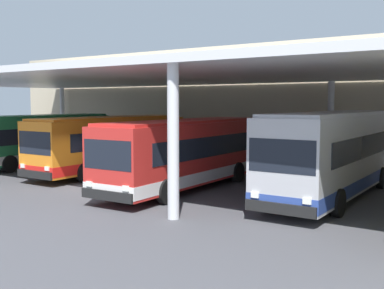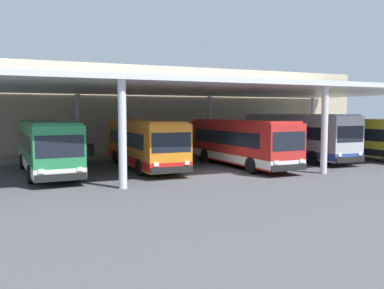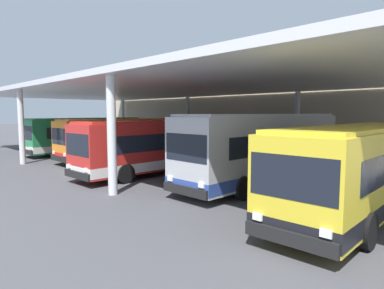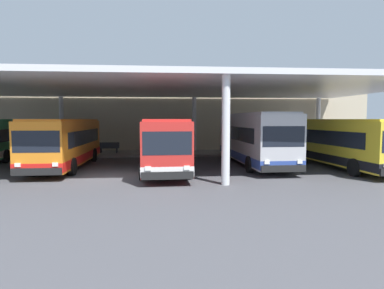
% 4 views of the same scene
% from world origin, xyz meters
% --- Properties ---
extents(ground_plane, '(200.00, 200.00, 0.00)m').
position_xyz_m(ground_plane, '(0.00, 0.00, 0.00)').
color(ground_plane, '#47474C').
extents(platform_kerb, '(42.00, 4.50, 0.18)m').
position_xyz_m(platform_kerb, '(0.00, 11.75, 0.09)').
color(platform_kerb, gray).
rests_on(platform_kerb, ground).
extents(station_building_facade, '(48.00, 1.60, 8.00)m').
position_xyz_m(station_building_facade, '(0.00, 15.00, 4.00)').
color(station_building_facade, '#C1B293').
rests_on(station_building_facade, ground).
extents(canopy_shelter, '(40.00, 17.00, 5.55)m').
position_xyz_m(canopy_shelter, '(0.00, 5.50, 5.31)').
color(canopy_shelter, silver).
rests_on(canopy_shelter, ground).
extents(bus_nearest_bay, '(3.13, 10.65, 3.17)m').
position_xyz_m(bus_nearest_bay, '(-9.24, 3.84, 1.66)').
color(bus_nearest_bay, '#28844C').
rests_on(bus_nearest_bay, ground).
extents(bus_second_bay, '(2.80, 10.55, 3.17)m').
position_xyz_m(bus_second_bay, '(-3.17, 4.10, 1.66)').
color(bus_second_bay, orange).
rests_on(bus_second_bay, ground).
extents(bus_middle_bay, '(2.99, 10.61, 3.17)m').
position_xyz_m(bus_middle_bay, '(3.18, 2.38, 1.66)').
color(bus_middle_bay, red).
rests_on(bus_middle_bay, ground).
extents(bus_far_bay, '(2.85, 11.37, 3.57)m').
position_xyz_m(bus_far_bay, '(9.43, 4.41, 1.84)').
color(bus_far_bay, '#B7B7BC').
rests_on(bus_far_bay, ground).
extents(bus_departing, '(3.08, 10.64, 3.17)m').
position_xyz_m(bus_departing, '(14.76, 2.43, 1.66)').
color(bus_departing, yellow).
rests_on(bus_departing, ground).
extents(bench_waiting, '(1.80, 0.45, 0.92)m').
position_xyz_m(bench_waiting, '(-1.64, 11.82, 0.66)').
color(bench_waiting, '#383D47').
rests_on(bench_waiting, platform_kerb).
extents(trash_bin, '(0.52, 0.52, 0.98)m').
position_xyz_m(trash_bin, '(-5.43, 11.51, 0.68)').
color(trash_bin, '#33383D').
rests_on(trash_bin, platform_kerb).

